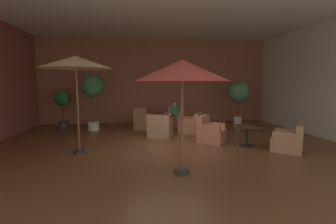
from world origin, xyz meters
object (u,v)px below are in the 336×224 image
at_px(armchair_front_left_east, 145,122).
at_px(armchair_front_right_north, 289,141).
at_px(patio_umbrella_tall_red, 76,63).
at_px(potted_tree_mid_left, 238,94).
at_px(armchair_front_left_south, 160,128).
at_px(patron_blue_shirt, 174,111).
at_px(cafe_table_front_right, 247,132).
at_px(patio_umbrella_center_beige, 182,71).
at_px(armchair_front_right_east, 211,132).
at_px(potted_tree_left_corner, 92,89).
at_px(iced_drink_cup, 170,114).
at_px(potted_tree_mid_right, 62,103).
at_px(armchair_front_left_west, 192,125).
at_px(cafe_table_front_left, 167,120).
at_px(armchair_front_left_north, 175,120).

height_order(armchair_front_left_east, armchair_front_right_north, armchair_front_left_east).
height_order(patio_umbrella_tall_red, potted_tree_mid_left, patio_umbrella_tall_red).
xyz_separation_m(armchair_front_left_south, patron_blue_shirt, (0.81, 1.86, 0.40)).
xyz_separation_m(armchair_front_left_south, cafe_table_front_right, (2.48, -1.68, 0.15)).
bearing_deg(patio_umbrella_center_beige, cafe_table_front_right, 39.57).
xyz_separation_m(armchair_front_right_east, potted_tree_left_corner, (-4.13, 2.52, 1.34)).
relative_size(patio_umbrella_center_beige, potted_tree_left_corner, 1.06).
bearing_deg(potted_tree_mid_left, patio_umbrella_center_beige, -123.69).
bearing_deg(iced_drink_cup, potted_tree_mid_right, 165.31).
height_order(armchair_front_left_west, cafe_table_front_right, armchair_front_left_west).
bearing_deg(armchair_front_left_east, iced_drink_cup, -36.59).
relative_size(cafe_table_front_left, patron_blue_shirt, 1.02).
xyz_separation_m(patio_umbrella_center_beige, iced_drink_cup, (0.35, 4.49, -1.46)).
height_order(cafe_table_front_left, cafe_table_front_right, same).
distance_m(armchair_front_left_north, armchair_front_left_east, 1.36).
bearing_deg(armchair_front_left_north, potted_tree_mid_right, 178.88).
bearing_deg(iced_drink_cup, armchair_front_right_north, -47.90).
distance_m(cafe_table_front_right, patron_blue_shirt, 3.92).
relative_size(cafe_table_front_right, potted_tree_mid_left, 0.34).
distance_m(armchair_front_left_south, patio_umbrella_tall_red, 3.67).
relative_size(armchair_front_right_east, patio_umbrella_center_beige, 0.45).
relative_size(cafe_table_front_left, armchair_front_right_east, 0.63).
distance_m(armchair_front_left_west, patio_umbrella_tall_red, 4.80).
bearing_deg(potted_tree_mid_left, cafe_table_front_right, -108.48).
relative_size(armchair_front_left_south, iced_drink_cup, 9.13).
distance_m(armchair_front_left_west, armchair_front_right_east, 1.50).
bearing_deg(armchair_front_left_west, potted_tree_left_corner, 164.68).
relative_size(armchair_front_left_south, patio_umbrella_tall_red, 0.38).
bearing_deg(potted_tree_mid_left, potted_tree_mid_right, 176.50).
xyz_separation_m(armchair_front_right_north, armchair_front_right_east, (-1.82, 1.39, 0.01)).
distance_m(cafe_table_front_left, cafe_table_front_right, 3.40).
bearing_deg(patio_umbrella_tall_red, armchair_front_left_north, 48.75).
xyz_separation_m(armchair_front_left_west, potted_tree_mid_left, (2.30, 1.06, 1.15)).
height_order(potted_tree_mid_right, iced_drink_cup, potted_tree_mid_right).
bearing_deg(armchair_front_left_south, cafe_table_front_left, 70.05).
distance_m(armchair_front_left_west, potted_tree_mid_right, 5.40).
bearing_deg(armchair_front_left_east, potted_tree_mid_right, 172.87).
distance_m(patio_umbrella_tall_red, potted_tree_left_corner, 3.40).
relative_size(armchair_front_left_west, armchair_front_right_north, 0.95).
bearing_deg(cafe_table_front_right, patron_blue_shirt, 115.41).
distance_m(armchair_front_left_east, potted_tree_mid_left, 4.21).
bearing_deg(armchair_front_left_south, armchair_front_right_north, -35.17).
relative_size(armchair_front_right_north, potted_tree_mid_right, 0.67).
bearing_deg(cafe_table_front_right, potted_tree_mid_right, 150.05).
bearing_deg(armchair_front_right_east, armchair_front_left_south, 147.54).
height_order(cafe_table_front_left, armchair_front_left_south, armchair_front_left_south).
bearing_deg(armchair_front_left_west, potted_tree_mid_right, 163.60).
height_order(armchair_front_right_north, iced_drink_cup, armchair_front_right_north).
height_order(armchair_front_left_east, potted_tree_mid_right, potted_tree_mid_right).
bearing_deg(iced_drink_cup, potted_tree_left_corner, 167.46).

